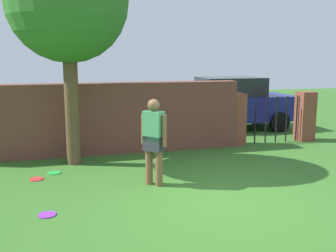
# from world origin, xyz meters

# --- Properties ---
(ground_plane) EXTENTS (40.00, 40.00, 0.00)m
(ground_plane) POSITION_xyz_m (0.00, 0.00, 0.00)
(ground_plane) COLOR #336623
(brick_wall) EXTENTS (6.92, 0.50, 1.75)m
(brick_wall) POSITION_xyz_m (-1.50, 3.93, 0.87)
(brick_wall) COLOR brown
(brick_wall) RESTS_ON ground
(tree) EXTENTS (2.58, 2.58, 4.82)m
(tree) POSITION_xyz_m (-2.27, 3.12, 3.50)
(tree) COLOR brown
(tree) RESTS_ON ground
(person) EXTENTS (0.41, 0.42, 1.62)m
(person) POSITION_xyz_m (-0.88, 1.19, 0.90)
(person) COLOR brown
(person) RESTS_ON ground
(fence_gate) EXTENTS (2.60, 0.44, 1.40)m
(fence_gate) POSITION_xyz_m (3.14, 3.93, 0.70)
(fence_gate) COLOR brown
(fence_gate) RESTS_ON ground
(car) EXTENTS (4.23, 1.99, 1.72)m
(car) POSITION_xyz_m (2.87, 6.12, 0.86)
(car) COLOR navy
(car) RESTS_ON ground
(frisbee_purple) EXTENTS (0.27, 0.27, 0.02)m
(frisbee_purple) POSITION_xyz_m (-2.78, 0.22, 0.01)
(frisbee_purple) COLOR purple
(frisbee_purple) RESTS_ON ground
(frisbee_green) EXTENTS (0.27, 0.27, 0.02)m
(frisbee_green) POSITION_xyz_m (-2.70, 2.45, 0.01)
(frisbee_green) COLOR green
(frisbee_green) RESTS_ON ground
(frisbee_red) EXTENTS (0.27, 0.27, 0.02)m
(frisbee_red) POSITION_xyz_m (-3.03, 2.11, 0.01)
(frisbee_red) COLOR red
(frisbee_red) RESTS_ON ground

